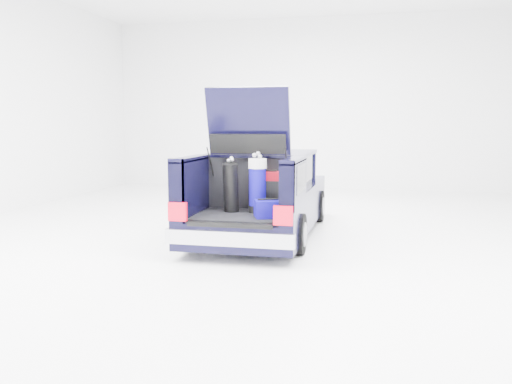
% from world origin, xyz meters
% --- Properties ---
extents(ground, '(14.00, 14.00, 0.00)m').
position_xyz_m(ground, '(0.00, 0.00, 0.00)').
color(ground, white).
rests_on(ground, ground).
extents(car, '(1.87, 4.65, 2.47)m').
position_xyz_m(car, '(-0.00, 0.11, 0.67)').
color(car, black).
rests_on(car, ground).
extents(red_suitcase, '(0.39, 0.25, 0.64)m').
position_xyz_m(red_suitcase, '(0.33, -1.09, 0.90)').
color(red_suitcase, maroon).
rests_on(red_suitcase, car).
extents(black_golf_bag, '(0.23, 0.32, 0.83)m').
position_xyz_m(black_golf_bag, '(-0.20, -1.32, 0.97)').
color(black_golf_bag, black).
rests_on(black_golf_bag, car).
extents(blue_golf_bag, '(0.31, 0.31, 0.92)m').
position_xyz_m(blue_golf_bag, '(0.19, -1.25, 1.01)').
color(blue_golf_bag, black).
rests_on(blue_golf_bag, car).
extents(blue_duffel, '(0.60, 0.49, 0.27)m').
position_xyz_m(blue_duffel, '(0.50, -1.62, 0.72)').
color(blue_duffel, '#0D057A').
rests_on(blue_duffel, car).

